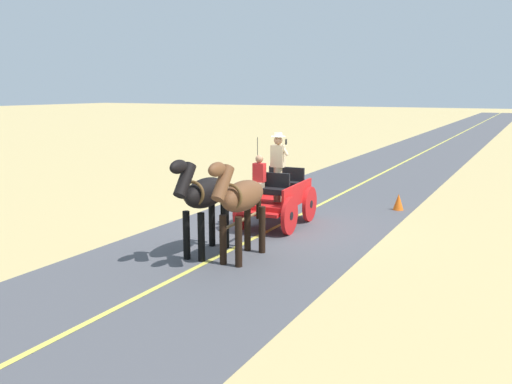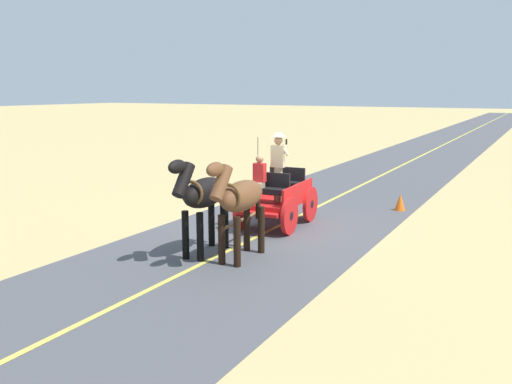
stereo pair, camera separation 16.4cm
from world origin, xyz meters
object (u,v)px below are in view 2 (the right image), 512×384
object	(u,v)px
horse_drawn_carriage	(277,196)
horse_off_side	(203,195)
horse_near_side	(239,199)
traffic_cone	(400,202)

from	to	relation	value
horse_drawn_carriage	horse_off_side	bearing A→B (deg)	85.09
horse_near_side	traffic_cone	xyz separation A→B (m)	(-1.80, -6.45, -1.07)
horse_near_side	horse_off_side	size ratio (longest dim) A/B	1.00
horse_off_side	traffic_cone	bearing A→B (deg)	-112.46
horse_off_side	traffic_cone	world-z (taller)	horse_off_side
horse_drawn_carriage	horse_near_side	distance (m)	3.10
horse_near_side	horse_off_side	xyz separation A→B (m)	(0.88, 0.05, 0.00)
horse_drawn_carriage	traffic_cone	size ratio (longest dim) A/B	9.03
horse_near_side	traffic_cone	world-z (taller)	horse_near_side
horse_off_side	traffic_cone	size ratio (longest dim) A/B	4.42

